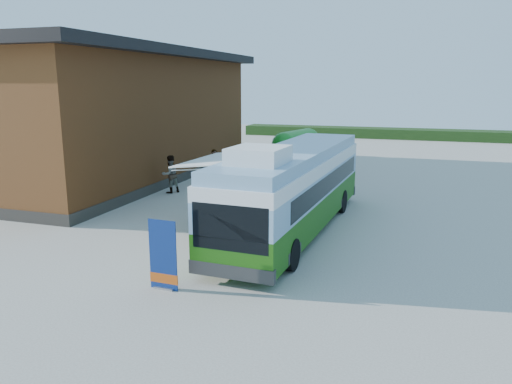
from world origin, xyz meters
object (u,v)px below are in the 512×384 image
(bus, at_px, (294,186))
(person_a, at_px, (215,164))
(picnic_table, at_px, (217,224))
(banner, at_px, (163,261))
(person_b, at_px, (170,174))
(slurry_tanker, at_px, (296,143))

(bus, distance_m, person_a, 11.40)
(bus, xyz_separation_m, picnic_table, (-2.35, -1.93, -1.14))
(banner, distance_m, person_b, 12.61)
(banner, distance_m, person_a, 16.19)
(banner, distance_m, picnic_table, 4.54)
(person_a, relative_size, person_b, 0.91)
(banner, xyz_separation_m, person_a, (-4.99, 15.40, 0.08))
(bus, relative_size, picnic_table, 6.44)
(picnic_table, bearing_deg, person_b, 104.42)
(bus, height_order, slurry_tanker, bus)
(bus, distance_m, banner, 6.84)
(banner, height_order, person_a, banner)
(bus, height_order, picnic_table, bus)
(picnic_table, height_order, person_a, person_a)
(bus, xyz_separation_m, banner, (-2.03, -6.46, -0.95))
(bus, bearing_deg, picnic_table, -137.64)
(banner, height_order, slurry_tanker, slurry_tanker)
(slurry_tanker, bearing_deg, person_a, -91.92)
(bus, bearing_deg, person_a, 130.99)
(person_a, bearing_deg, bus, -88.51)
(slurry_tanker, bearing_deg, bus, -62.60)
(picnic_table, relative_size, slurry_tanker, 0.33)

